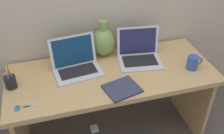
% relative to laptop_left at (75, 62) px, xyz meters
% --- Properties ---
extents(desk, '(1.55, 0.64, 0.71)m').
position_rel_laptop_left_xyz_m(desk, '(0.25, -0.11, -0.21)').
color(desk, tan).
rests_on(desk, ground).
extents(laptop_left, '(0.37, 0.29, 0.25)m').
position_rel_laptop_left_xyz_m(laptop_left, '(0.00, 0.00, 0.00)').
color(laptop_left, silver).
rests_on(laptop_left, desk).
extents(laptop_right, '(0.36, 0.30, 0.25)m').
position_rel_laptop_left_xyz_m(laptop_right, '(0.51, 0.00, -0.00)').
color(laptop_right, silver).
rests_on(laptop_right, desk).
extents(green_vase, '(0.19, 0.19, 0.30)m').
position_rel_laptop_left_xyz_m(green_vase, '(0.25, 0.15, 0.05)').
color(green_vase, '#75934C').
rests_on(green_vase, desk).
extents(notebook_stack, '(0.27, 0.24, 0.02)m').
position_rel_laptop_left_xyz_m(notebook_stack, '(0.27, -0.32, -0.06)').
color(notebook_stack, '#33384C').
rests_on(notebook_stack, desk).
extents(coffee_mug, '(0.13, 0.08, 0.11)m').
position_rel_laptop_left_xyz_m(coffee_mug, '(0.85, -0.23, -0.01)').
color(coffee_mug, '#335199').
rests_on(coffee_mug, desk).
extents(pen_cup, '(0.08, 0.08, 0.18)m').
position_rel_laptop_left_xyz_m(pen_cup, '(-0.46, -0.09, -0.02)').
color(pen_cup, black).
rests_on(pen_cup, desk).
extents(scissors, '(0.15, 0.05, 0.01)m').
position_rel_laptop_left_xyz_m(scissors, '(-0.40, -0.32, -0.06)').
color(scissors, '#B7B7BC').
rests_on(scissors, desk).
extents(power_brick, '(0.07, 0.07, 0.03)m').
position_rel_laptop_left_xyz_m(power_brick, '(0.11, -0.01, -0.77)').
color(power_brick, white).
rests_on(power_brick, ground).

